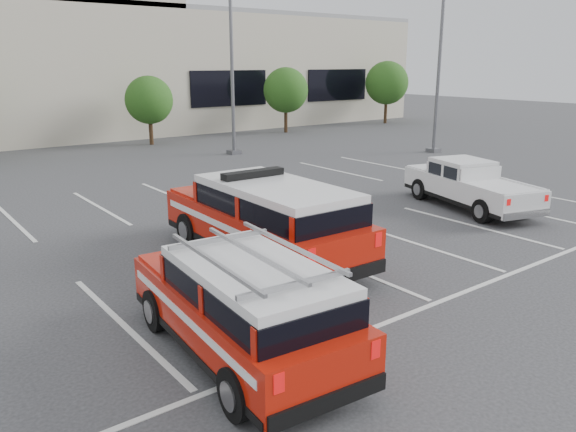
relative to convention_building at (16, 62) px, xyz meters
The scene contains 11 objects.
ground 32.21m from the convention_building, 90.33° to the right, with size 120.00×120.00×0.00m, color #2F2F31.
stall_markings 27.77m from the convention_building, 90.38° to the right, with size 23.00×15.00×0.01m, color silver.
convention_building is the anchor object (origin of this frame).
tree_mid_right 11.20m from the convention_building, 63.43° to the right, with size 2.77×2.77×3.99m.
tree_right 17.96m from the convention_building, 33.37° to the right, with size 3.07×3.07×4.42m.
tree_far_right 26.83m from the convention_building, 21.51° to the right, with size 3.37×3.37×4.85m.
light_pole_mid 17.27m from the convention_building, 66.74° to the right, with size 0.90×0.60×10.24m.
light_pole_right 26.99m from the convention_building, 54.11° to the right, with size 0.90×0.60×10.24m.
fire_chief_suv 30.75m from the convention_building, 92.67° to the right, with size 2.38×6.19×2.16m.
white_pickup 31.42m from the convention_building, 77.12° to the right, with size 3.09×5.40×1.57m.
ladder_suv 34.62m from the convention_building, 97.36° to the right, with size 2.32×5.05×1.93m.
Camera 1 is at (-8.74, -9.36, 4.70)m, focal length 35.00 mm.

